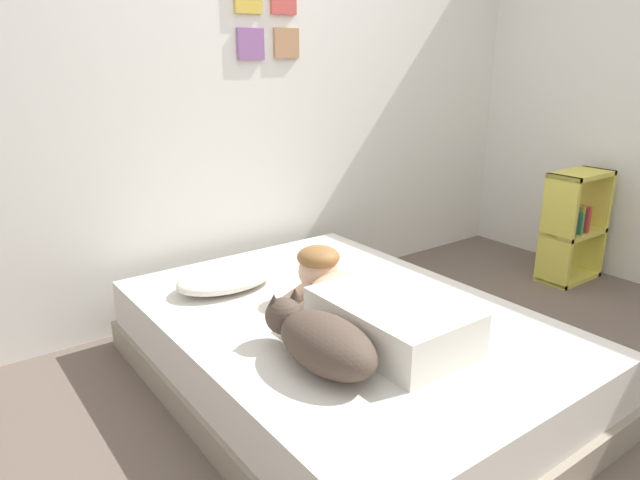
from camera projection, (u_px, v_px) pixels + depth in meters
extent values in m
plane|color=#66564C|center=(461.00, 404.00, 2.55)|extent=(12.31, 12.31, 0.00)
cube|color=silver|center=(264.00, 96.00, 3.42)|extent=(4.15, 0.10, 2.50)
cube|color=#8C5999|center=(251.00, 44.00, 3.22)|extent=(0.17, 0.02, 0.17)
cube|color=tan|center=(286.00, 43.00, 3.35)|extent=(0.17, 0.02, 0.17)
cube|color=gray|center=(342.00, 372.00, 2.67)|extent=(1.48, 2.07, 0.14)
cube|color=silver|center=(343.00, 337.00, 2.62)|extent=(1.43, 2.01, 0.23)
ellipsoid|color=white|center=(227.00, 278.00, 2.85)|extent=(0.52, 0.32, 0.11)
cube|color=silver|center=(392.00, 321.00, 2.31)|extent=(0.42, 0.64, 0.18)
ellipsoid|color=#D8AD8E|center=(339.00, 290.00, 2.56)|extent=(0.32, 0.20, 0.16)
sphere|color=#D8AD8E|center=(318.00, 271.00, 2.67)|extent=(0.19, 0.19, 0.19)
ellipsoid|color=olive|center=(318.00, 257.00, 2.65)|extent=(0.20, 0.20, 0.10)
cylinder|color=#D8AD8E|center=(303.00, 291.00, 2.62)|extent=(0.23, 0.07, 0.14)
cylinder|color=#D8AD8E|center=(338.00, 281.00, 2.74)|extent=(0.23, 0.07, 0.14)
ellipsoid|color=#4C3D33|center=(327.00, 344.00, 2.10)|extent=(0.26, 0.48, 0.20)
sphere|color=#4C3D33|center=(284.00, 316.00, 2.28)|extent=(0.15, 0.15, 0.15)
cone|color=#3D3028|center=(274.00, 300.00, 2.26)|extent=(0.05, 0.05, 0.05)
cone|color=#3D3028|center=(295.00, 294.00, 2.32)|extent=(0.05, 0.05, 0.05)
cylinder|color=teal|center=(321.00, 277.00, 2.90)|extent=(0.09, 0.09, 0.07)
torus|color=teal|center=(330.00, 275.00, 2.94)|extent=(0.05, 0.01, 0.05)
cube|color=black|center=(448.00, 322.00, 2.49)|extent=(0.07, 0.14, 0.01)
cube|color=#D8CC4C|center=(557.00, 232.00, 3.76)|extent=(0.03, 0.24, 0.75)
cube|color=#D8CC4C|center=(591.00, 221.00, 4.00)|extent=(0.03, 0.24, 0.75)
cube|color=#D8CC4C|center=(567.00, 276.00, 3.99)|extent=(0.45, 0.24, 0.03)
cube|color=#D8CC4C|center=(574.00, 232.00, 3.89)|extent=(0.45, 0.24, 0.03)
cube|color=#D8CC4C|center=(582.00, 174.00, 3.77)|extent=(0.45, 0.24, 0.03)
cube|color=#724C8C|center=(560.00, 223.00, 3.76)|extent=(0.03, 0.20, 0.15)
cube|color=#4C4C51|center=(563.00, 223.00, 3.78)|extent=(0.02, 0.19, 0.15)
cube|color=#3F8C59|center=(566.00, 219.00, 3.79)|extent=(0.03, 0.15, 0.20)
cube|color=#3F8C59|center=(569.00, 221.00, 3.81)|extent=(0.02, 0.20, 0.15)
cube|color=gold|center=(572.00, 218.00, 3.83)|extent=(0.03, 0.16, 0.18)
cube|color=#B23833|center=(575.00, 217.00, 3.85)|extent=(0.03, 0.20, 0.18)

